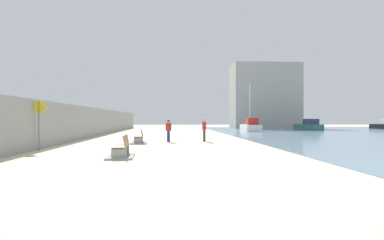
# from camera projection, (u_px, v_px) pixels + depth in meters

# --- Properties ---
(ground_plane) EXTENTS (120.00, 120.00, 0.00)m
(ground_plane) POSITION_uv_depth(u_px,v_px,m) (170.00, 138.00, 26.99)
(ground_plane) COLOR beige
(seawall) EXTENTS (0.80, 64.00, 2.72)m
(seawall) POSITION_uv_depth(u_px,v_px,m) (83.00, 123.00, 26.48)
(seawall) COLOR gray
(seawall) RESTS_ON ground
(bench_near) EXTENTS (1.21, 2.16, 0.98)m
(bench_near) POSITION_uv_depth(u_px,v_px,m) (121.00, 152.00, 13.35)
(bench_near) COLOR gray
(bench_near) RESTS_ON ground
(bench_far) EXTENTS (1.28, 2.19, 0.98)m
(bench_far) POSITION_uv_depth(u_px,v_px,m) (139.00, 140.00, 20.99)
(bench_far) COLOR gray
(bench_far) RESTS_ON ground
(person_walking) EXTENTS (0.43, 0.37, 1.62)m
(person_walking) POSITION_uv_depth(u_px,v_px,m) (168.00, 129.00, 22.23)
(person_walking) COLOR navy
(person_walking) RESTS_ON ground
(person_standing) EXTENTS (0.33, 0.46, 1.71)m
(person_standing) POSITION_uv_depth(u_px,v_px,m) (204.00, 128.00, 22.55)
(person_standing) COLOR #333338
(person_standing) RESTS_ON ground
(boat_outer) EXTENTS (2.00, 4.34, 1.68)m
(boat_outer) POSITION_uv_depth(u_px,v_px,m) (383.00, 125.00, 49.91)
(boat_outer) COLOR black
(boat_outer) RESTS_ON water_bay
(boat_far_left) EXTENTS (1.73, 6.79, 1.65)m
(boat_far_left) POSITION_uv_depth(u_px,v_px,m) (308.00, 126.00, 45.85)
(boat_far_left) COLOR #337060
(boat_far_left) RESTS_ON water_bay
(boat_nearest) EXTENTS (2.29, 6.08, 6.47)m
(boat_nearest) POSITION_uv_depth(u_px,v_px,m) (250.00, 126.00, 40.82)
(boat_nearest) COLOR white
(boat_nearest) RESTS_ON water_bay
(pedestrian_sign) EXTENTS (0.85, 0.08, 2.73)m
(pedestrian_sign) POSITION_uv_depth(u_px,v_px,m) (39.00, 118.00, 16.13)
(pedestrian_sign) COLOR slate
(pedestrian_sign) RESTS_ON ground
(harbor_building) EXTENTS (12.00, 6.00, 11.64)m
(harbor_building) POSITION_uv_depth(u_px,v_px,m) (265.00, 96.00, 56.06)
(harbor_building) COLOR #9E9E99
(harbor_building) RESTS_ON ground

